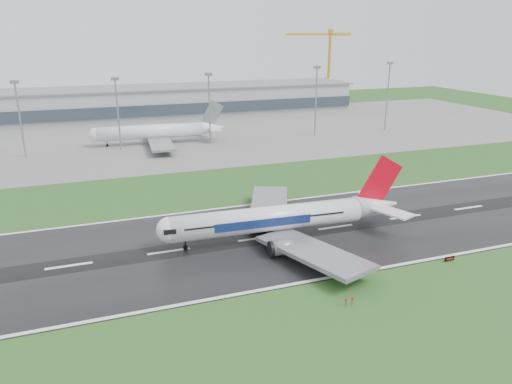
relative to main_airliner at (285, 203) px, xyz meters
name	(u,v)px	position (x,y,z in m)	size (l,w,h in m)	color
ground	(257,239)	(-6.11, 1.55, -8.51)	(520.00, 520.00, 0.00)	#214C1B
runway	(257,239)	(-6.11, 1.55, -8.46)	(400.00, 45.00, 0.10)	black
apron	(166,135)	(-6.11, 126.55, -8.47)	(400.00, 130.00, 0.08)	slate
terminal	(147,102)	(-6.11, 186.55, -1.01)	(240.00, 36.00, 15.00)	#8F919A
main_airliner	(285,203)	(0.00, 0.00, 0.00)	(56.99, 54.28, 16.83)	silver
parked_airliner	(156,124)	(-12.74, 108.53, -0.10)	(56.88, 52.96, 16.67)	silver
tower_crane	(329,67)	(116.74, 201.55, 14.88)	(47.61, 2.60, 46.78)	#C18E1A
runway_sign	(449,259)	(27.17, -22.20, -7.99)	(2.30, 0.26, 1.04)	black
floodmast_1	(20,121)	(-62.69, 101.55, 5.08)	(0.64, 0.64, 27.19)	gray
floodmast_2	(118,116)	(-27.91, 101.55, 5.12)	(0.64, 0.64, 27.27)	gray
floodmast_3	(210,110)	(8.80, 101.55, 5.48)	(0.64, 0.64, 27.98)	gray
floodmast_4	(316,103)	(57.68, 101.55, 6.34)	(0.64, 0.64, 29.70)	gray
floodmast_5	(387,98)	(95.06, 101.55, 6.88)	(0.64, 0.64, 30.78)	gray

